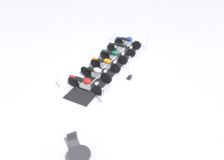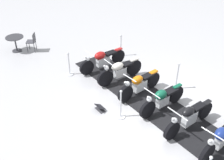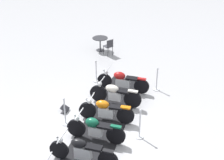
{
  "view_description": "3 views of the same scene",
  "coord_description": "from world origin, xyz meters",
  "px_view_note": "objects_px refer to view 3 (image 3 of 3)",
  "views": [
    {
      "loc": [
        0.19,
        11.66,
        7.34
      ],
      "look_at": [
        -0.08,
        2.53,
        0.68
      ],
      "focal_mm": 33.29,
      "sensor_mm": 36.0,
      "label": 1
    },
    {
      "loc": [
        -7.9,
        -1.99,
        6.23
      ],
      "look_at": [
        -0.08,
        1.48,
        0.6
      ],
      "focal_mm": 44.38,
      "sensor_mm": 36.0,
      "label": 2
    },
    {
      "loc": [
        -1.54,
        -9.07,
        6.98
      ],
      "look_at": [
        0.92,
        2.5,
        0.61
      ],
      "focal_mm": 51.37,
      "sensor_mm": 36.0,
      "label": 3
    }
  ],
  "objects_px": {
    "cafe_chair_near_table": "(109,46)",
    "motorcycle_black": "(82,151)",
    "motorcycle_cream": "(114,94)",
    "stanchion_right_front": "(96,75)",
    "motorcycle_maroon": "(122,80)",
    "motorcycle_copper": "(106,110)",
    "stanchion_right_mid": "(65,116)",
    "motorcycle_forest": "(95,128)",
    "info_placard": "(65,110)",
    "stanchion_left_front": "(157,82)",
    "cafe_table": "(100,41)",
    "stanchion_left_mid": "(140,128)"
  },
  "relations": [
    {
      "from": "cafe_chair_near_table",
      "to": "motorcycle_black",
      "type": "bearing_deg",
      "value": 139.12
    },
    {
      "from": "motorcycle_cream",
      "to": "stanchion_right_front",
      "type": "relative_size",
      "value": 1.83
    },
    {
      "from": "motorcycle_maroon",
      "to": "stanchion_right_front",
      "type": "height_order",
      "value": "stanchion_right_front"
    },
    {
      "from": "motorcycle_copper",
      "to": "stanchion_right_mid",
      "type": "distance_m",
      "value": 1.48
    },
    {
      "from": "motorcycle_forest",
      "to": "stanchion_right_front",
      "type": "height_order",
      "value": "stanchion_right_front"
    },
    {
      "from": "stanchion_right_front",
      "to": "info_placard",
      "type": "distance_m",
      "value": 2.74
    },
    {
      "from": "stanchion_left_front",
      "to": "cafe_table",
      "type": "height_order",
      "value": "stanchion_left_front"
    },
    {
      "from": "motorcycle_forest",
      "to": "stanchion_left_front",
      "type": "height_order",
      "value": "stanchion_left_front"
    },
    {
      "from": "motorcycle_cream",
      "to": "motorcycle_copper",
      "type": "bearing_deg",
      "value": 92.47
    },
    {
      "from": "cafe_chair_near_table",
      "to": "stanchion_right_front",
      "type": "bearing_deg",
      "value": 133.73
    },
    {
      "from": "info_placard",
      "to": "cafe_table",
      "type": "distance_m",
      "value": 6.2
    },
    {
      "from": "motorcycle_maroon",
      "to": "stanchion_right_front",
      "type": "distance_m",
      "value": 1.44
    },
    {
      "from": "motorcycle_black",
      "to": "cafe_chair_near_table",
      "type": "xyz_separation_m",
      "value": [
        2.44,
        7.92,
        0.06
      ]
    },
    {
      "from": "motorcycle_black",
      "to": "stanchion_right_front",
      "type": "bearing_deg",
      "value": -75.12
    },
    {
      "from": "stanchion_left_mid",
      "to": "cafe_table",
      "type": "distance_m",
      "value": 7.81
    },
    {
      "from": "stanchion_right_mid",
      "to": "cafe_table",
      "type": "relative_size",
      "value": 1.31
    },
    {
      "from": "info_placard",
      "to": "cafe_chair_near_table",
      "type": "height_order",
      "value": "cafe_chair_near_table"
    },
    {
      "from": "motorcycle_cream",
      "to": "stanchion_right_mid",
      "type": "height_order",
      "value": "stanchion_right_mid"
    },
    {
      "from": "motorcycle_copper",
      "to": "motorcycle_cream",
      "type": "bearing_deg",
      "value": -92.77
    },
    {
      "from": "motorcycle_cream",
      "to": "stanchion_left_front",
      "type": "xyz_separation_m",
      "value": [
        2.04,
        0.78,
        -0.14
      ]
    },
    {
      "from": "motorcycle_copper",
      "to": "stanchion_left_front",
      "type": "distance_m",
      "value": 3.17
    },
    {
      "from": "motorcycle_copper",
      "to": "stanchion_right_front",
      "type": "distance_m",
      "value": 3.14
    },
    {
      "from": "motorcycle_black",
      "to": "stanchion_left_front",
      "type": "distance_m",
      "value": 5.36
    },
    {
      "from": "cafe_chair_near_table",
      "to": "motorcycle_copper",
      "type": "bearing_deg",
      "value": 143.66
    },
    {
      "from": "motorcycle_cream",
      "to": "stanchion_left_mid",
      "type": "relative_size",
      "value": 1.64
    },
    {
      "from": "motorcycle_black",
      "to": "stanchion_right_mid",
      "type": "xyz_separation_m",
      "value": [
        -0.34,
        2.18,
        -0.14
      ]
    },
    {
      "from": "motorcycle_black",
      "to": "stanchion_right_front",
      "type": "relative_size",
      "value": 1.94
    },
    {
      "from": "motorcycle_maroon",
      "to": "cafe_table",
      "type": "bearing_deg",
      "value": -58.59
    },
    {
      "from": "motorcycle_cream",
      "to": "motorcycle_copper",
      "type": "distance_m",
      "value": 1.17
    },
    {
      "from": "cafe_table",
      "to": "stanchion_right_front",
      "type": "bearing_deg",
      "value": -103.03
    },
    {
      "from": "motorcycle_forest",
      "to": "cafe_table",
      "type": "bearing_deg",
      "value": -72.82
    },
    {
      "from": "motorcycle_forest",
      "to": "stanchion_left_front",
      "type": "distance_m",
      "value": 4.24
    },
    {
      "from": "stanchion_right_front",
      "to": "info_placard",
      "type": "height_order",
      "value": "stanchion_right_front"
    },
    {
      "from": "cafe_table",
      "to": "info_placard",
      "type": "bearing_deg",
      "value": -112.99
    },
    {
      "from": "motorcycle_forest",
      "to": "info_placard",
      "type": "relative_size",
      "value": 4.19
    },
    {
      "from": "motorcycle_cream",
      "to": "motorcycle_copper",
      "type": "relative_size",
      "value": 0.98
    },
    {
      "from": "motorcycle_copper",
      "to": "motorcycle_black",
      "type": "distance_m",
      "value": 2.34
    },
    {
      "from": "stanchion_left_mid",
      "to": "cafe_chair_near_table",
      "type": "distance_m",
      "value": 7.07
    },
    {
      "from": "motorcycle_maroon",
      "to": "motorcycle_forest",
      "type": "height_order",
      "value": "motorcycle_forest"
    },
    {
      "from": "info_placard",
      "to": "cafe_chair_near_table",
      "type": "relative_size",
      "value": 0.49
    },
    {
      "from": "motorcycle_black",
      "to": "cafe_table",
      "type": "height_order",
      "value": "motorcycle_black"
    },
    {
      "from": "motorcycle_maroon",
      "to": "stanchion_right_mid",
      "type": "xyz_separation_m",
      "value": [
        -2.58,
        -1.92,
        -0.15
      ]
    },
    {
      "from": "info_placard",
      "to": "stanchion_left_mid",
      "type": "bearing_deg",
      "value": -102.92
    },
    {
      "from": "motorcycle_forest",
      "to": "stanchion_left_front",
      "type": "relative_size",
      "value": 1.76
    },
    {
      "from": "motorcycle_copper",
      "to": "info_placard",
      "type": "bearing_deg",
      "value": -7.38
    },
    {
      "from": "motorcycle_forest",
      "to": "motorcycle_black",
      "type": "bearing_deg",
      "value": 89.76
    },
    {
      "from": "stanchion_right_mid",
      "to": "cafe_table",
      "type": "distance_m",
      "value": 6.93
    },
    {
      "from": "motorcycle_forest",
      "to": "motorcycle_black",
      "type": "xyz_separation_m",
      "value": [
        -0.56,
        -1.02,
        -0.01
      ]
    },
    {
      "from": "stanchion_left_mid",
      "to": "stanchion_right_front",
      "type": "distance_m",
      "value": 4.39
    },
    {
      "from": "motorcycle_cream",
      "to": "stanchion_right_front",
      "type": "height_order",
      "value": "motorcycle_cream"
    }
  ]
}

